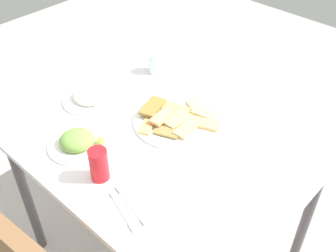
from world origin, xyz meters
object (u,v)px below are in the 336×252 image
Objects in this scene: salad_plate_greens at (89,97)px; spoon at (123,211)px; dining_table at (163,155)px; salad_plate_rice at (78,142)px; soda_can at (99,164)px; pide_platter at (176,120)px; paper_napkin at (128,208)px; fork at (132,204)px; drinking_glass at (156,63)px.

salad_plate_greens is 0.63m from spoon.
spoon reaches higher than dining_table.
soda_can reaches higher than salad_plate_rice.
salad_plate_greens is 0.47m from soda_can.
pide_platter reaches higher than spoon.
salad_plate_rice is 1.84× the size of soda_can.
paper_napkin is (-0.55, 0.29, -0.02)m from salad_plate_greens.
salad_plate_rice is at bearing 63.91° from pide_platter.
salad_plate_rice reaches higher than pide_platter.
salad_plate_greens reaches higher than pide_platter.
salad_plate_greens is 0.62m from fork.
soda_can is at bearing 166.10° from salad_plate_rice.
drinking_glass reaches higher than pide_platter.
pide_platter is 0.47m from paper_napkin.
salad_plate_rice is 0.59m from drinking_glass.
fork reaches higher than paper_napkin.
pide_platter is at bearing -88.39° from soda_can.
soda_can is (0.02, 0.29, 0.15)m from dining_table.
soda_can is at bearing 86.11° from dining_table.
dining_table is 3.25× the size of pide_platter.
dining_table is 0.42m from salad_plate_greens.
paper_napkin is at bearing 114.85° from dining_table.
salad_plate_rice is 0.36m from fork.
dining_table is at bearing -93.89° from soda_can.
dining_table is at bearing -65.15° from paper_napkin.
soda_can reaches higher than dining_table.
soda_can is at bearing 1.60° from spoon.
salad_plate_rice is 0.36m from paper_napkin.
paper_napkin is 0.67× the size of fork.
salad_plate_rice is at bearing 133.38° from salad_plate_greens.
drinking_glass is (0.36, -0.33, 0.13)m from dining_table.
dining_table is at bearing -175.08° from salad_plate_greens.
salad_plate_rice reaches higher than dining_table.
fork is 1.05× the size of spoon.
drinking_glass is 0.81m from fork.
salad_plate_greens is 1.02× the size of salad_plate_rice.
drinking_glass reaches higher than dining_table.
spoon is (-0.36, 0.09, -0.01)m from salad_plate_rice.
drinking_glass reaches higher than fork.
dining_table is 0.34m from salad_plate_rice.
dining_table is at bearing 105.71° from pide_platter.
drinking_glass is (0.15, -0.57, 0.03)m from salad_plate_rice.
salad_plate_rice is at bearing 2.58° from spoon.
soda_can is 0.18m from fork.
spoon is at bearing 102.97° from fork.
paper_napkin is (-0.51, 0.65, -0.05)m from drinking_glass.
pide_platter is (0.03, -0.11, 0.10)m from dining_table.
salad_plate_rice is 1.26× the size of spoon.
paper_napkin is 0.02m from spoon.
drinking_glass is (-0.05, -0.36, 0.03)m from salad_plate_greens.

